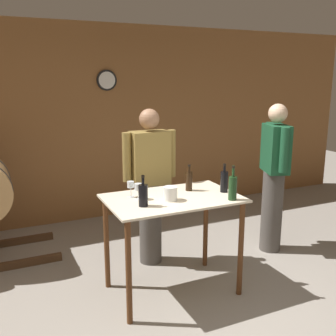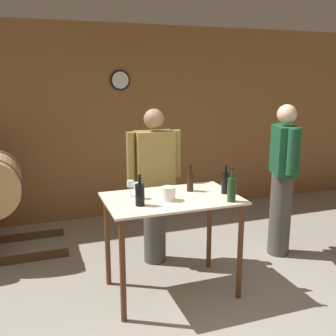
{
  "view_description": "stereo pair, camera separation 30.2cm",
  "coord_description": "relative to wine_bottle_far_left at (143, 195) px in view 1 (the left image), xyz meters",
  "views": [
    {
      "loc": [
        -1.5,
        -2.39,
        1.99
      ],
      "look_at": [
        -0.05,
        0.78,
        1.18
      ],
      "focal_mm": 42.0,
      "sensor_mm": 36.0,
      "label": 1
    },
    {
      "loc": [
        -1.22,
        -2.5,
        1.99
      ],
      "look_at": [
        -0.05,
        0.78,
        1.18
      ],
      "focal_mm": 42.0,
      "sensor_mm": 36.0,
      "label": 2
    }
  ],
  "objects": [
    {
      "name": "wine_bottle_center",
      "position": [
        0.78,
        -0.16,
        0.01
      ],
      "size": [
        0.07,
        0.07,
        0.31
      ],
      "color": "#193819",
      "rests_on": "tasting_table"
    },
    {
      "name": "ground_plane",
      "position": [
        0.38,
        -0.56,
        -1.03
      ],
      "size": [
        14.0,
        14.0,
        0.0
      ],
      "primitive_type": "plane",
      "color": "gray"
    },
    {
      "name": "wine_glass_near_left",
      "position": [
        -0.01,
        0.29,
        0.01
      ],
      "size": [
        0.06,
        0.06,
        0.15
      ],
      "color": "silver",
      "rests_on": "tasting_table"
    },
    {
      "name": "person_visitor_with_scarf",
      "position": [
        1.77,
        0.48,
        -0.13
      ],
      "size": [
        0.34,
        0.56,
        1.7
      ],
      "color": "#4C4742",
      "rests_on": "ground_plane"
    },
    {
      "name": "wine_bottle_far_left",
      "position": [
        0.0,
        0.0,
        0.0
      ],
      "size": [
        0.08,
        0.08,
        0.27
      ],
      "color": "black",
      "rests_on": "tasting_table"
    },
    {
      "name": "person_host",
      "position": [
        0.37,
        0.78,
        -0.14
      ],
      "size": [
        0.59,
        0.24,
        1.67
      ],
      "color": "#4C4742",
      "rests_on": "ground_plane"
    },
    {
      "name": "back_wall",
      "position": [
        0.38,
        2.43,
        0.32
      ],
      "size": [
        8.4,
        0.08,
        2.7
      ],
      "color": "brown",
      "rests_on": "ground_plane"
    },
    {
      "name": "ice_bucket",
      "position": [
        0.27,
        0.05,
        -0.04
      ],
      "size": [
        0.12,
        0.12,
        0.12
      ],
      "color": "white",
      "rests_on": "tasting_table"
    },
    {
      "name": "wine_bottle_left",
      "position": [
        0.56,
        0.26,
        0.0
      ],
      "size": [
        0.06,
        0.06,
        0.26
      ],
      "color": "black",
      "rests_on": "tasting_table"
    },
    {
      "name": "wine_glass_near_center",
      "position": [
        0.03,
        0.2,
        0.01
      ],
      "size": [
        0.07,
        0.07,
        0.14
      ],
      "color": "silver",
      "rests_on": "tasting_table"
    },
    {
      "name": "wine_bottle_right",
      "position": [
        0.84,
        0.08,
        0.01
      ],
      "size": [
        0.07,
        0.07,
        0.27
      ],
      "color": "black",
      "rests_on": "tasting_table"
    },
    {
      "name": "tasting_table",
      "position": [
        0.33,
        0.12,
        -0.26
      ],
      "size": [
        1.2,
        0.76,
        0.93
      ],
      "color": "beige",
      "rests_on": "ground_plane"
    }
  ]
}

